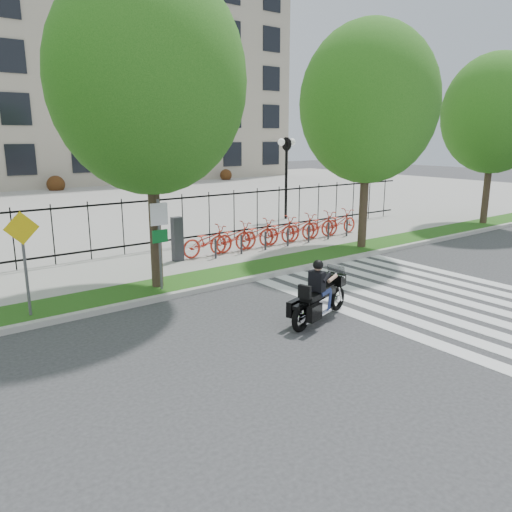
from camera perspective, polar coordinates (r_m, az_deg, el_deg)
ground at (r=11.01m, az=4.43°, el=-9.39°), size 120.00×120.00×0.00m
curb at (r=14.12m, az=-6.69°, el=-3.90°), size 60.00×0.20×0.15m
grass_verge at (r=14.83m, az=-8.37°, el=-3.10°), size 60.00×1.50×0.15m
sidewalk at (r=16.99m, az=-12.47°, el=-1.14°), size 60.00×3.50×0.15m
plaza at (r=33.51m, az=-25.33°, el=4.98°), size 80.00×34.00×0.10m
crosswalk_stripes at (r=14.49m, az=18.91°, el=-4.39°), size 5.70×8.00×0.01m
iron_fence at (r=18.34m, az=-14.96°, el=3.23°), size 30.00×0.06×2.00m
lamp_post_right at (r=25.78m, az=3.50°, el=11.11°), size 1.06×0.70×4.25m
street_tree_1 at (r=13.93m, az=-12.23°, el=19.03°), size 5.15×5.15×8.51m
street_tree_2 at (r=19.25m, az=12.75°, el=16.66°), size 5.01×5.01×8.18m
street_tree_3 at (r=26.62m, az=25.62°, el=14.44°), size 4.81×4.81×7.93m
bike_share_station at (r=19.54m, az=2.59°, el=2.90°), size 8.99×0.89×1.50m
sign_pole_regulatory at (r=13.73m, az=-10.96°, el=2.61°), size 0.50×0.09×2.50m
sign_pole_warning at (r=12.64m, az=-25.02°, el=0.65°), size 0.78×0.09×2.49m
motorcycle_rider at (r=11.91m, az=7.32°, el=-4.56°), size 2.31×1.05×1.82m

